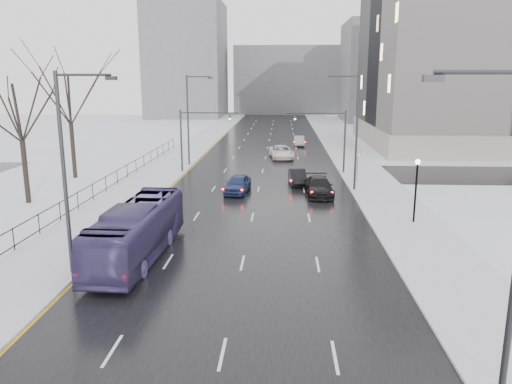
% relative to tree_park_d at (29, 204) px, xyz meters
% --- Properties ---
extents(road, '(16.00, 150.00, 0.04)m').
position_rel_tree_park_d_xyz_m(road, '(17.80, 26.00, 0.02)').
color(road, black).
rests_on(road, ground).
extents(cross_road, '(130.00, 10.00, 0.04)m').
position_rel_tree_park_d_xyz_m(cross_road, '(17.80, 14.00, 0.02)').
color(cross_road, black).
rests_on(cross_road, ground).
extents(sidewalk_left, '(5.00, 150.00, 0.16)m').
position_rel_tree_park_d_xyz_m(sidewalk_left, '(7.30, 26.00, 0.08)').
color(sidewalk_left, silver).
rests_on(sidewalk_left, ground).
extents(sidewalk_right, '(5.00, 150.00, 0.16)m').
position_rel_tree_park_d_xyz_m(sidewalk_right, '(28.30, 26.00, 0.08)').
color(sidewalk_right, silver).
rests_on(sidewalk_right, ground).
extents(park_strip, '(14.00, 150.00, 0.12)m').
position_rel_tree_park_d_xyz_m(park_strip, '(-2.20, 26.00, 0.06)').
color(park_strip, white).
rests_on(park_strip, ground).
extents(tree_park_d, '(8.75, 8.75, 12.50)m').
position_rel_tree_park_d_xyz_m(tree_park_d, '(0.00, 0.00, 0.00)').
color(tree_park_d, black).
rests_on(tree_park_d, ground).
extents(tree_park_e, '(9.45, 9.45, 13.50)m').
position_rel_tree_park_d_xyz_m(tree_park_e, '(-0.40, 10.00, 0.00)').
color(tree_park_e, black).
rests_on(tree_park_e, ground).
extents(iron_fence, '(0.06, 70.00, 1.30)m').
position_rel_tree_park_d_xyz_m(iron_fence, '(4.80, -4.00, 0.91)').
color(iron_fence, black).
rests_on(iron_fence, sidewalk_left).
extents(streetlight_r_near, '(2.95, 0.25, 10.00)m').
position_rel_tree_park_d_xyz_m(streetlight_r_near, '(25.97, -24.00, 5.62)').
color(streetlight_r_near, '#2D2D33').
rests_on(streetlight_r_near, ground).
extents(streetlight_r_mid, '(2.95, 0.25, 10.00)m').
position_rel_tree_park_d_xyz_m(streetlight_r_mid, '(25.97, 6.00, 5.62)').
color(streetlight_r_mid, '#2D2D33').
rests_on(streetlight_r_mid, ground).
extents(streetlight_l_near, '(2.95, 0.25, 10.00)m').
position_rel_tree_park_d_xyz_m(streetlight_l_near, '(9.63, -14.00, 5.62)').
color(streetlight_l_near, '#2D2D33').
rests_on(streetlight_l_near, ground).
extents(streetlight_l_far, '(2.95, 0.25, 10.00)m').
position_rel_tree_park_d_xyz_m(streetlight_l_far, '(9.63, 18.00, 5.62)').
color(streetlight_l_far, '#2D2D33').
rests_on(streetlight_l_far, ground).
extents(lamppost_r_mid, '(0.36, 0.36, 4.28)m').
position_rel_tree_park_d_xyz_m(lamppost_r_mid, '(28.80, -4.00, 2.94)').
color(lamppost_r_mid, black).
rests_on(lamppost_r_mid, sidewalk_right).
extents(mast_signal_right, '(6.10, 0.33, 6.50)m').
position_rel_tree_park_d_xyz_m(mast_signal_right, '(25.13, 14.00, 4.11)').
color(mast_signal_right, '#2D2D33').
rests_on(mast_signal_right, ground).
extents(mast_signal_left, '(6.10, 0.33, 6.50)m').
position_rel_tree_park_d_xyz_m(mast_signal_left, '(10.47, 14.00, 4.11)').
color(mast_signal_left, '#2D2D33').
rests_on(mast_signal_left, ground).
extents(no_uturn_sign, '(0.60, 0.06, 2.70)m').
position_rel_tree_park_d_xyz_m(no_uturn_sign, '(27.00, 10.00, 2.30)').
color(no_uturn_sign, '#2D2D33').
rests_on(no_uturn_sign, sidewalk_right).
extents(bldg_far_right, '(24.00, 20.00, 22.00)m').
position_rel_tree_park_d_xyz_m(bldg_far_right, '(45.80, 81.00, 11.00)').
color(bldg_far_right, slate).
rests_on(bldg_far_right, ground).
extents(bldg_far_left, '(18.00, 22.00, 28.00)m').
position_rel_tree_park_d_xyz_m(bldg_far_left, '(-4.20, 91.00, 14.00)').
color(bldg_far_left, slate).
rests_on(bldg_far_left, ground).
extents(bldg_far_center, '(30.00, 18.00, 18.00)m').
position_rel_tree_park_d_xyz_m(bldg_far_center, '(21.80, 106.00, 9.00)').
color(bldg_far_center, slate).
rests_on(bldg_far_center, ground).
extents(bus, '(2.91, 10.91, 3.02)m').
position_rel_tree_park_d_xyz_m(bus, '(12.04, -11.43, 1.55)').
color(bus, '#43386E').
rests_on(bus, road).
extents(sedan_center_near, '(2.33, 4.69, 1.54)m').
position_rel_tree_park_d_xyz_m(sedan_center_near, '(16.09, 4.60, 0.81)').
color(sedan_center_near, navy).
rests_on(sedan_center_near, road).
extents(sedan_right_near, '(1.78, 4.28, 1.38)m').
position_rel_tree_park_d_xyz_m(sedan_right_near, '(21.30, 8.35, 0.73)').
color(sedan_right_near, black).
rests_on(sedan_right_near, road).
extents(sedan_right_cross, '(3.31, 5.92, 1.56)m').
position_rel_tree_park_d_xyz_m(sedan_right_cross, '(19.77, 23.62, 0.82)').
color(sedan_right_cross, white).
rests_on(sedan_right_cross, road).
extents(sedan_right_far, '(2.29, 5.29, 1.52)m').
position_rel_tree_park_d_xyz_m(sedan_right_far, '(22.99, 3.97, 0.80)').
color(sedan_right_far, black).
rests_on(sedan_right_far, road).
extents(sedan_right_distant, '(1.50, 4.20, 1.38)m').
position_rel_tree_park_d_xyz_m(sedan_right_distant, '(22.30, 35.67, 0.73)').
color(sedan_right_distant, gray).
rests_on(sedan_right_distant, road).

